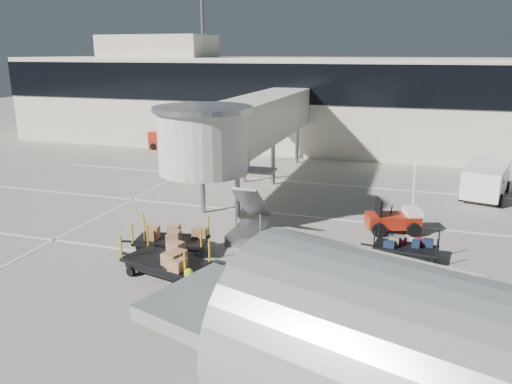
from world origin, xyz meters
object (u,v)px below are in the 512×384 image
at_px(box_cart_near, 163,261).
at_px(ground_worker, 189,291).
at_px(box_cart_far, 172,240).
at_px(belt_loader, 173,141).
at_px(baggage_tug, 394,220).
at_px(suitcase_cart, 405,248).
at_px(minivan, 487,177).

relative_size(box_cart_near, ground_worker, 2.65).
xyz_separation_m(box_cart_far, ground_worker, (2.94, -4.51, 0.21)).
distance_m(box_cart_near, ground_worker, 3.18).
bearing_deg(belt_loader, ground_worker, -59.50).
bearing_deg(ground_worker, box_cart_near, 144.02).
height_order(baggage_tug, box_cart_far, baggage_tug).
bearing_deg(baggage_tug, ground_worker, -139.32).
xyz_separation_m(suitcase_cart, box_cart_far, (-9.74, -2.47, 0.14)).
relative_size(ground_worker, minivan, 0.29).
height_order(box_cart_far, ground_worker, ground_worker).
xyz_separation_m(baggage_tug, minivan, (5.03, 8.21, 0.56)).
bearing_deg(suitcase_cart, belt_loader, 142.59).
xyz_separation_m(box_cart_near, belt_loader, (-11.61, 23.89, 0.17)).
relative_size(box_cart_near, minivan, 0.76).
bearing_deg(minivan, box_cart_far, -120.96).
relative_size(minivan, belt_loader, 1.25).
bearing_deg(box_cart_far, belt_loader, 106.81).
height_order(box_cart_near, box_cart_far, box_cart_near).
distance_m(baggage_tug, belt_loader, 25.62).
relative_size(baggage_tug, ground_worker, 1.77).
bearing_deg(belt_loader, suitcase_cart, -40.29).
distance_m(ground_worker, belt_loader, 29.60).
bearing_deg(box_cart_near, box_cart_far, 122.24).
relative_size(box_cart_near, box_cart_far, 1.06).
bearing_deg(ground_worker, baggage_tug, 69.04).
bearing_deg(box_cart_far, ground_worker, -66.71).
height_order(baggage_tug, ground_worker, baggage_tug).
bearing_deg(box_cart_far, box_cart_near, -81.06).
xyz_separation_m(box_cart_near, box_cart_far, (-0.75, 2.21, -0.04)).
distance_m(box_cart_far, ground_worker, 5.39).
bearing_deg(suitcase_cart, box_cart_far, -160.18).
height_order(minivan, belt_loader, belt_loader).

